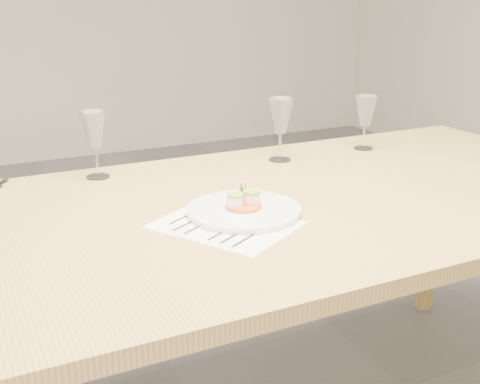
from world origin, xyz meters
name	(u,v)px	position (x,y,z in m)	size (l,w,h in m)	color
dining_table	(224,233)	(0.00, 0.00, 0.68)	(2.40, 1.00, 0.75)	tan
dinner_plate	(244,209)	(0.03, -0.06, 0.76)	(0.28, 0.28, 0.07)	white
recipe_sheet	(225,225)	(-0.05, -0.11, 0.75)	(0.36, 0.38, 0.00)	white
wine_glass_2	(95,132)	(-0.22, 0.40, 0.89)	(0.08, 0.08, 0.19)	white
wine_glass_3	(281,117)	(0.35, 0.33, 0.89)	(0.08, 0.08, 0.20)	white
wine_glass_4	(366,112)	(0.68, 0.33, 0.88)	(0.07, 0.07, 0.18)	white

